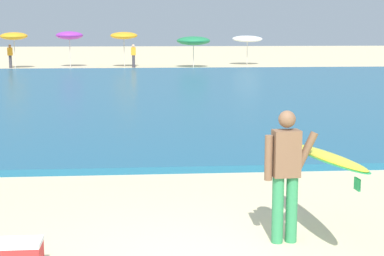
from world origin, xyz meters
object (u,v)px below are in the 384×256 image
at_px(beach_umbrella_3, 124,36).
at_px(beach_umbrella_1, 14,36).
at_px(surfer_with_board, 305,164).
at_px(beach_umbrella_2, 69,35).
at_px(beach_umbrella_5, 247,39).
at_px(beachgoer_near_row_mid, 133,55).
at_px(beach_umbrella_4, 193,41).
at_px(beachgoer_near_row_left, 10,55).
at_px(cooler_box, 20,256).

bearing_deg(beach_umbrella_3, beach_umbrella_1, -173.90).
height_order(surfer_with_board, beach_umbrella_2, beach_umbrella_2).
xyz_separation_m(beach_umbrella_5, beachgoer_near_row_mid, (-8.26, -2.30, -1.05)).
xyz_separation_m(beach_umbrella_1, beach_umbrella_5, (16.16, 2.60, -0.26)).
distance_m(beach_umbrella_2, beach_umbrella_4, 8.56).
bearing_deg(beach_umbrella_4, surfer_with_board, -92.29).
distance_m(beach_umbrella_5, beachgoer_near_row_left, 16.75).
relative_size(beach_umbrella_3, beach_umbrella_4, 1.08).
relative_size(beach_umbrella_1, beach_umbrella_4, 1.07).
height_order(beach_umbrella_1, cooler_box, beach_umbrella_1).
bearing_deg(beachgoer_near_row_mid, beach_umbrella_5, 15.52).
distance_m(beach_umbrella_4, beachgoer_near_row_left, 12.47).
relative_size(beach_umbrella_2, beachgoer_near_row_mid, 1.56).
bearing_deg(cooler_box, beachgoer_near_row_left, 102.19).
relative_size(beach_umbrella_3, cooler_box, 5.04).
xyz_separation_m(beach_umbrella_5, beachgoer_near_row_left, (-16.59, -2.03, -1.05)).
xyz_separation_m(beach_umbrella_3, beachgoer_near_row_left, (-7.69, -0.20, -1.32)).
height_order(surfer_with_board, beachgoer_near_row_left, surfer_with_board).
distance_m(surfer_with_board, beach_umbrella_4, 33.86).
relative_size(beach_umbrella_2, beachgoer_near_row_left, 1.56).
relative_size(beach_umbrella_2, beach_umbrella_5, 1.10).
bearing_deg(beach_umbrella_4, beach_umbrella_1, 179.88).
relative_size(surfer_with_board, beach_umbrella_4, 1.13).
bearing_deg(beachgoer_near_row_left, beach_umbrella_5, 6.96).
bearing_deg(beachgoer_near_row_mid, surfer_with_board, -85.41).
height_order(beach_umbrella_3, beach_umbrella_4, beach_umbrella_3).
xyz_separation_m(beachgoer_near_row_left, cooler_box, (7.59, -35.14, -0.66)).
height_order(beach_umbrella_2, beachgoer_near_row_mid, beach_umbrella_2).
xyz_separation_m(surfer_with_board, cooler_box, (-3.48, -0.72, -0.85)).
distance_m(beach_umbrella_3, cooler_box, 35.39).
bearing_deg(beach_umbrella_5, beach_umbrella_1, -170.86).
height_order(beach_umbrella_1, beach_umbrella_3, beach_umbrella_3).
height_order(surfer_with_board, beach_umbrella_5, beach_umbrella_5).
xyz_separation_m(beach_umbrella_2, beach_umbrella_3, (3.74, -0.38, -0.01)).
bearing_deg(beach_umbrella_4, cooler_box, -97.96).
relative_size(beach_umbrella_2, cooler_box, 5.03).
distance_m(beach_umbrella_1, beach_umbrella_4, 12.00).
bearing_deg(cooler_box, beach_umbrella_1, 101.71).
distance_m(beach_umbrella_2, beach_umbrella_5, 12.73).
bearing_deg(beach_umbrella_1, cooler_box, -78.29).
height_order(surfer_with_board, cooler_box, surfer_with_board).
xyz_separation_m(beach_umbrella_1, beach_umbrella_4, (11.99, -0.02, -0.33)).
height_order(beach_umbrella_4, beach_umbrella_5, beach_umbrella_5).
bearing_deg(beach_umbrella_2, beach_umbrella_4, -7.92).
distance_m(beach_umbrella_2, beachgoer_near_row_mid, 4.66).
distance_m(beach_umbrella_5, cooler_box, 38.28).
bearing_deg(beachgoer_near_row_mid, beach_umbrella_1, -177.78).
height_order(beach_umbrella_1, beach_umbrella_5, beach_umbrella_1).
relative_size(beach_umbrella_1, cooler_box, 4.99).
bearing_deg(beach_umbrella_5, beachgoer_near_row_left, -173.04).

